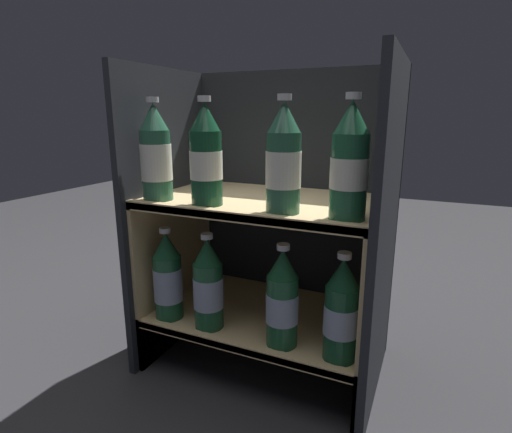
% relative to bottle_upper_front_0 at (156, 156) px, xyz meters
% --- Properties ---
extents(ground_plane, '(6.00, 6.00, 0.00)m').
position_rel_bottle_upper_front_0_xyz_m(ground_plane, '(0.26, -0.06, -0.63)').
color(ground_plane, '#2D2D30').
extents(fridge_back_wall, '(0.67, 0.02, 0.87)m').
position_rel_bottle_upper_front_0_xyz_m(fridge_back_wall, '(0.26, 0.35, -0.20)').
color(fridge_back_wall, '#23262B').
rests_on(fridge_back_wall, ground_plane).
extents(fridge_side_left, '(0.02, 0.44, 0.87)m').
position_rel_bottle_upper_front_0_xyz_m(fridge_side_left, '(-0.07, 0.14, -0.20)').
color(fridge_side_left, '#23262B').
rests_on(fridge_side_left, ground_plane).
extents(fridge_side_right, '(0.02, 0.44, 0.87)m').
position_rel_bottle_upper_front_0_xyz_m(fridge_side_right, '(0.58, 0.14, -0.20)').
color(fridge_side_right, '#23262B').
rests_on(fridge_side_right, ground_plane).
extents(shelf_lower, '(0.63, 0.40, 0.17)m').
position_rel_bottle_upper_front_0_xyz_m(shelf_lower, '(0.26, 0.13, -0.49)').
color(shelf_lower, '#DBBC84').
rests_on(shelf_lower, ground_plane).
extents(shelf_upper, '(0.63, 0.40, 0.51)m').
position_rel_bottle_upper_front_0_xyz_m(shelf_upper, '(0.26, 0.13, -0.25)').
color(shelf_upper, '#DBBC84').
rests_on(shelf_upper, ground_plane).
extents(bottle_upper_front_0, '(0.08, 0.08, 0.27)m').
position_rel_bottle_upper_front_0_xyz_m(bottle_upper_front_0, '(0.00, 0.00, 0.00)').
color(bottle_upper_front_0, '#285B42').
rests_on(bottle_upper_front_0, shelf_upper).
extents(bottle_upper_front_1, '(0.08, 0.08, 0.27)m').
position_rel_bottle_upper_front_0_xyz_m(bottle_upper_front_1, '(0.15, 0.00, 0.00)').
color(bottle_upper_front_1, '#144228').
rests_on(bottle_upper_front_1, shelf_upper).
extents(bottle_upper_front_2, '(0.08, 0.08, 0.27)m').
position_rel_bottle_upper_front_0_xyz_m(bottle_upper_front_2, '(0.36, -0.00, 0.00)').
color(bottle_upper_front_2, '#285B42').
rests_on(bottle_upper_front_2, shelf_upper).
extents(bottle_upper_front_3, '(0.08, 0.08, 0.27)m').
position_rel_bottle_upper_front_0_xyz_m(bottle_upper_front_3, '(0.51, 0.00, 0.00)').
color(bottle_upper_front_3, '#1E5638').
rests_on(bottle_upper_front_3, shelf_upper).
extents(bottle_lower_front_0, '(0.08, 0.08, 0.27)m').
position_rel_bottle_upper_front_0_xyz_m(bottle_lower_front_0, '(0.02, -0.00, -0.35)').
color(bottle_lower_front_0, '#194C2D').
rests_on(bottle_lower_front_0, shelf_lower).
extents(bottle_lower_front_1, '(0.08, 0.08, 0.27)m').
position_rel_bottle_upper_front_0_xyz_m(bottle_lower_front_1, '(0.15, -0.00, -0.35)').
color(bottle_lower_front_1, '#194C2D').
rests_on(bottle_lower_front_1, shelf_lower).
extents(bottle_lower_front_2, '(0.08, 0.08, 0.27)m').
position_rel_bottle_upper_front_0_xyz_m(bottle_lower_front_2, '(0.36, -0.00, -0.35)').
color(bottle_lower_front_2, '#194C2D').
rests_on(bottle_lower_front_2, shelf_lower).
extents(bottle_lower_front_3, '(0.08, 0.08, 0.27)m').
position_rel_bottle_upper_front_0_xyz_m(bottle_lower_front_3, '(0.51, -0.00, -0.35)').
color(bottle_lower_front_3, '#144228').
rests_on(bottle_lower_front_3, shelf_lower).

